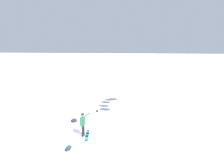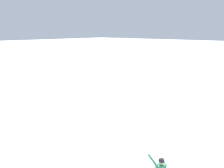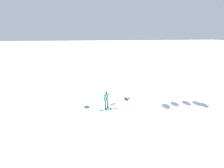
{
  "view_description": "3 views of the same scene",
  "coord_description": "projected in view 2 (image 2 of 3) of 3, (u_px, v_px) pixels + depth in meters",
  "views": [
    {
      "loc": [
        -11.65,
        -4.23,
        6.25
      ],
      "look_at": [
        0.37,
        -2.56,
        3.78
      ],
      "focal_mm": 29.95,
      "sensor_mm": 36.0,
      "label": 1
    },
    {
      "loc": [
        6.14,
        2.18,
        6.39
      ],
      "look_at": [
        0.32,
        -2.93,
        4.26
      ],
      "focal_mm": 30.68,
      "sensor_mm": 36.0,
      "label": 2
    },
    {
      "loc": [
        -1.37,
        -12.86,
        6.71
      ],
      "look_at": [
        0.45,
        -1.92,
        2.91
      ],
      "focal_mm": 23.48,
      "sensor_mm": 36.0,
      "label": 3
    }
  ],
  "objects": []
}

